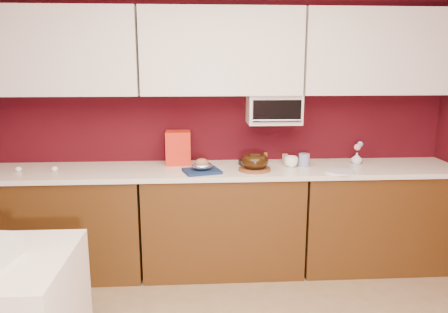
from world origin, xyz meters
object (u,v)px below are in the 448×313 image
toaster_oven (274,109)px  foil_ham_nest (202,166)px  coffee_mug (291,161)px  pandoro_box (178,148)px  blue_jar (304,160)px  bundt_cake (255,161)px  flower_vase (357,158)px

toaster_oven → foil_ham_nest: (-0.62, -0.30, -0.42)m
foil_ham_nest → coffee_mug: 0.77m
toaster_oven → pandoro_box: bearing=179.2°
pandoro_box → blue_jar: (1.07, -0.16, -0.09)m
toaster_oven → pandoro_box: 0.89m
bundt_cake → pandoro_box: 0.69m
toaster_oven → bundt_cake: size_ratio=2.01×
toaster_oven → bundt_cake: (-0.19, -0.27, -0.39)m
flower_vase → blue_jar: bearing=-172.0°
bundt_cake → foil_ham_nest: size_ratio=1.31×
bundt_cake → pandoro_box: pandoro_box is taller
blue_jar → flower_vase: 0.49m
toaster_oven → blue_jar: size_ratio=4.09×
blue_jar → bundt_cake: bearing=-164.1°
toaster_oven → flower_vase: (0.73, -0.08, -0.42)m
coffee_mug → flower_vase: (0.60, 0.08, 0.00)m
toaster_oven → bundt_cake: 0.52m
bundt_cake → pandoro_box: (-0.63, 0.28, 0.06)m
bundt_cake → pandoro_box: bearing=156.0°
pandoro_box → foil_ham_nest: bearing=-58.5°
pandoro_box → coffee_mug: bearing=-11.1°
foil_ham_nest → flower_vase: (1.35, 0.22, 0.00)m
coffee_mug → blue_jar: blue_jar is taller
bundt_cake → foil_ham_nest: bundt_cake is taller
foil_ham_nest → pandoro_box: size_ratio=0.59×
toaster_oven → bundt_cake: toaster_oven is taller
toaster_oven → foil_ham_nest: size_ratio=2.64×
pandoro_box → flower_vase: pandoro_box is taller
coffee_mug → blue_jar: size_ratio=0.99×
bundt_cake → flower_vase: (0.92, 0.19, -0.02)m
pandoro_box → coffee_mug: size_ratio=2.65×
foil_ham_nest → coffee_mug: coffee_mug is taller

